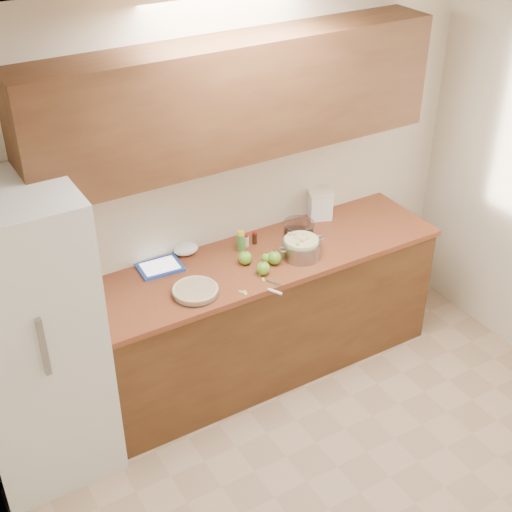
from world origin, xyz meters
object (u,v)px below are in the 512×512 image
pie (195,291)px  tablet (160,267)px  flour_canister (320,204)px  colander (301,248)px

pie → tablet: bearing=100.1°
flour_canister → tablet: bearing=-178.3°
pie → colander: bearing=2.4°
flour_canister → tablet: (-1.25, -0.04, -0.09)m
colander → tablet: (-0.85, 0.34, -0.05)m
colander → tablet: bearing=158.4°
colander → tablet: size_ratio=1.22×
tablet → pie: bearing=-76.4°
colander → pie: bearing=-177.6°
colander → flour_canister: 0.55m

